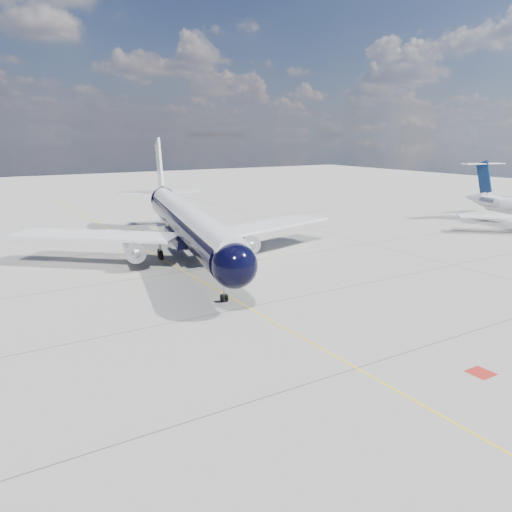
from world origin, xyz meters
The scene contains 4 objects.
ground centered at (0.00, 30.00, 0.00)m, with size 320.00×320.00×0.00m, color #98968D.
taxiway_centerline centered at (0.00, 25.00, 0.00)m, with size 0.16×160.00×0.01m, color yellow.
red_marking centered at (6.80, -10.00, 0.00)m, with size 1.60×1.60×0.01m, color maroon.
main_airliner centered at (3.34, 31.74, 4.83)m, with size 43.11×53.26×15.56m.
Camera 1 is at (-22.87, -28.68, 15.92)m, focal length 35.00 mm.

